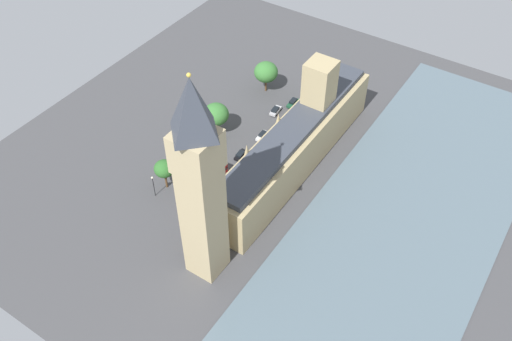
# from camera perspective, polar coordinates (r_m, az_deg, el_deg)

# --- Properties ---
(ground_plane) EXTENTS (141.99, 141.99, 0.00)m
(ground_plane) POSITION_cam_1_polar(r_m,az_deg,el_deg) (148.64, 3.16, 0.84)
(ground_plane) COLOR #424244
(river_thames) EXTENTS (43.43, 127.80, 0.25)m
(river_thames) POSITION_cam_1_polar(r_m,az_deg,el_deg) (140.32, 15.27, -4.50)
(river_thames) COLOR slate
(river_thames) RESTS_ON ground
(parliament_building) EXTENTS (11.13, 63.33, 25.82)m
(parliament_building) POSITION_cam_1_polar(r_m,az_deg,el_deg) (143.67, 4.23, 3.02)
(parliament_building) COLOR tan
(parliament_building) RESTS_ON ground
(clock_tower) EXTENTS (8.09, 8.09, 51.91)m
(clock_tower) POSITION_cam_1_polar(r_m,az_deg,el_deg) (106.41, -5.79, -1.22)
(clock_tower) COLOR tan
(clock_tower) RESTS_ON ground
(car_dark_green_near_tower) EXTENTS (2.04, 4.78, 1.74)m
(car_dark_green_near_tower) POSITION_cam_1_polar(r_m,az_deg,el_deg) (166.88, 3.79, 6.96)
(car_dark_green_near_tower) COLOR #19472D
(car_dark_green_near_tower) RESTS_ON ground
(car_silver_under_trees) EXTENTS (2.27, 4.66, 1.74)m
(car_silver_under_trees) POSITION_cam_1_polar(r_m,az_deg,el_deg) (163.68, 2.01, 6.17)
(car_silver_under_trees) COLOR #B7B7BC
(car_silver_under_trees) RESTS_ON ground
(car_white_trailing) EXTENTS (2.03, 4.50, 1.74)m
(car_white_trailing) POSITION_cam_1_polar(r_m,az_deg,el_deg) (155.01, 0.68, 3.58)
(car_white_trailing) COLOR silver
(car_white_trailing) RESTS_ON ground
(car_black_opposite_hall) EXTENTS (2.18, 4.57, 1.74)m
(car_black_opposite_hall) POSITION_cam_1_polar(r_m,az_deg,el_deg) (149.29, -1.58, 1.61)
(car_black_opposite_hall) COLOR black
(car_black_opposite_hall) RESTS_ON ground
(double_decker_bus_corner) EXTENTS (3.14, 10.63, 4.75)m
(double_decker_bus_corner) POSITION_cam_1_polar(r_m,az_deg,el_deg) (140.93, -4.48, -0.80)
(double_decker_bus_corner) COLOR red
(double_decker_bus_corner) RESTS_ON ground
(pedestrian_leading) EXTENTS (0.57, 0.66, 1.69)m
(pedestrian_leading) POSITION_cam_1_polar(r_m,az_deg,el_deg) (153.56, 2.32, 3.01)
(pedestrian_leading) COLOR navy
(pedestrian_leading) RESTS_ON ground
(pedestrian_kerbside) EXTENTS (0.61, 0.67, 1.61)m
(pedestrian_kerbside) POSITION_cam_1_polar(r_m,az_deg,el_deg) (164.74, 5.16, 6.21)
(pedestrian_kerbside) COLOR gray
(pedestrian_kerbside) RESTS_ON ground
(plane_tree_by_river_gate) EXTENTS (5.12, 5.12, 8.65)m
(plane_tree_by_river_gate) POSITION_cam_1_polar(r_m,az_deg,el_deg) (139.38, -9.40, 0.17)
(plane_tree_by_river_gate) COLOR brown
(plane_tree_by_river_gate) RESTS_ON ground
(plane_tree_midblock) EXTENTS (7.16, 7.16, 9.89)m
(plane_tree_midblock) POSITION_cam_1_polar(r_m,az_deg,el_deg) (168.83, 1.03, 10.06)
(plane_tree_midblock) COLOR brown
(plane_tree_midblock) RESTS_ON ground
(plane_tree_far_end) EXTENTS (7.10, 7.10, 9.61)m
(plane_tree_far_end) POSITION_cam_1_polar(r_m,az_deg,el_deg) (153.59, -4.12, 5.77)
(plane_tree_far_end) COLOR brown
(plane_tree_far_end) RESTS_ON ground
(street_lamp_slot_10) EXTENTS (0.56, 0.56, 6.68)m
(street_lamp_slot_10) POSITION_cam_1_polar(r_m,az_deg,el_deg) (138.97, -10.51, -1.24)
(street_lamp_slot_10) COLOR black
(street_lamp_slot_10) RESTS_ON ground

